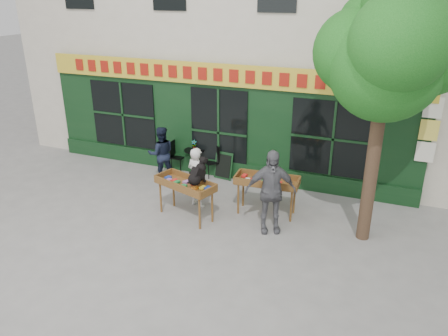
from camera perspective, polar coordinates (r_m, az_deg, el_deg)
The scene contains 13 objects.
ground at distance 11.08m, azimuth -5.24°, elevation -5.43°, with size 80.00×80.00×0.00m, color slate.
street_tree at distance 9.11m, azimuth 20.94°, elevation 14.40°, with size 3.05×2.90×5.60m.
book_cart_center at distance 10.38m, azimuth -5.08°, elevation -2.36°, with size 1.62×1.05×0.99m.
dog at distance 10.01m, azimuth -3.50°, elevation -0.36°, with size 0.34×0.60×0.60m, color black, non-canonical shape.
woman at distance 10.93m, azimuth -3.55°, elevation -1.23°, with size 0.57×0.38×1.57m, color silver.
book_cart_right at distance 10.55m, azimuth 5.63°, elevation -1.95°, with size 1.54×0.72×0.99m.
man_right at distance 9.76m, azimuth 6.09°, elevation -3.07°, with size 1.15×0.48×1.96m, color #545459.
bistro_table at distance 12.96m, azimuth -3.88°, elevation 1.48°, with size 0.60×0.60×0.76m.
bistro_chair_left at distance 13.23m, azimuth -6.38°, elevation 1.90°, with size 0.37×0.36×0.95m.
bistro_chair_right at distance 12.76m, azimuth -1.27°, elevation 1.27°, with size 0.51×0.51×0.95m.
potted_plant at distance 12.83m, azimuth -3.92°, elevation 3.02°, with size 0.16×0.11×0.30m, color gray.
man_left at distance 12.59m, azimuth -8.18°, elevation 1.87°, with size 0.77×0.60×1.58m, color black.
chalkboard at distance 12.65m, azimuth -0.08°, elevation 0.30°, with size 0.58×0.26×0.79m.
Camera 1 is at (4.57, -8.69, 5.14)m, focal length 35.00 mm.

